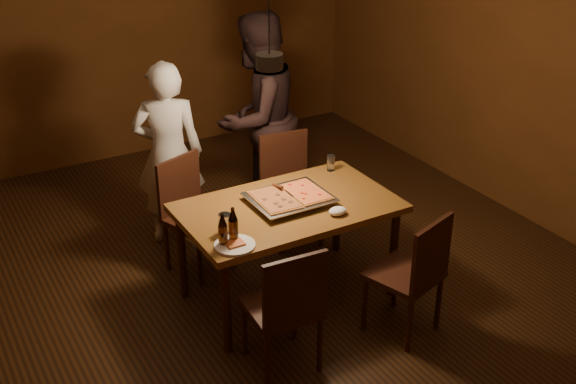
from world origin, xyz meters
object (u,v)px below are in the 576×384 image
dining_table (288,214)px  chair_near_left (287,300)px  pizza_tray (290,200)px  diner_white (168,154)px  beer_bottle_a (223,230)px  plate_slice (235,245)px  beer_bottle_b (233,225)px  chair_near_right (416,266)px  pendant_lamp (269,60)px  chair_far_right (288,177)px  chair_far_left (190,204)px  diner_dark (257,118)px

dining_table → chair_near_left: chair_near_left is taller
pizza_tray → diner_white: size_ratio=0.36×
beer_bottle_a → plate_slice: (0.06, -0.05, -0.10)m
chair_near_left → beer_bottle_b: (-0.12, 0.47, 0.33)m
chair_near_right → beer_bottle_b: bearing=134.2°
beer_bottle_a → plate_slice: beer_bottle_a is taller
dining_table → diner_white: bearing=108.4°
diner_white → beer_bottle_b: bearing=106.3°
beer_bottle_b → beer_bottle_a: bearing=-167.7°
plate_slice → pendant_lamp: size_ratio=0.24×
chair_near_left → pizza_tray: bearing=62.7°
chair_near_left → beer_bottle_b: beer_bottle_b is taller
chair_far_right → plate_slice: 1.52m
dining_table → chair_near_left: 0.85m
chair_far_left → diner_white: bearing=-114.9°
chair_far_right → diner_dark: bearing=-79.4°
plate_slice → chair_near_left: bearing=-70.0°
diner_dark → pendant_lamp: pendant_lamp is taller
dining_table → diner_dark: bearing=71.4°
pizza_tray → chair_far_right: bearing=58.9°
chair_near_left → pizza_tray: chair_near_left is taller
chair_near_left → beer_bottle_b: size_ratio=2.06×
diner_white → dining_table: bearing=130.2°
dining_table → beer_bottle_b: size_ratio=6.36×
dining_table → pizza_tray: 0.10m
beer_bottle_b → plate_slice: size_ratio=0.90×
chair_far_left → beer_bottle_a: size_ratio=2.44×
chair_far_left → diner_dark: (0.86, 0.51, 0.37)m
diner_dark → pendant_lamp: (-0.48, -1.12, 0.86)m
chair_near_left → diner_white: bearing=93.1°
diner_white → chair_near_right: bearing=135.8°
diner_white → diner_dark: diner_dark is taller
chair_far_right → pizza_tray: chair_far_right is taller
chair_far_left → diner_white: 0.53m
beer_bottle_b → diner_dark: diner_dark is taller
pizza_tray → diner_dark: (0.40, 1.24, 0.13)m
dining_table → diner_dark: diner_dark is taller
dining_table → chair_far_left: chair_far_left is taller
chair_near_right → plate_slice: 1.20m
chair_far_right → beer_bottle_a: size_ratio=2.18×
beer_bottle_b → diner_white: (0.14, 1.48, -0.10)m
pizza_tray → chair_near_right: bearing=-62.4°
chair_far_left → dining_table: bearing=99.2°
beer_bottle_b → chair_near_right: bearing=-28.0°
diner_white → pendant_lamp: pendant_lamp is taller
beer_bottle_a → pendant_lamp: 1.14m
beer_bottle_b → diner_white: size_ratio=0.15×
beer_bottle_b → pendant_lamp: size_ratio=0.21×
beer_bottle_a → beer_bottle_b: size_ratio=0.94×
dining_table → chair_far_left: bearing=120.3°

